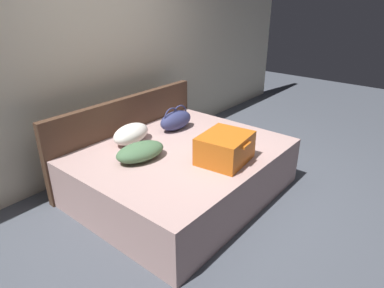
% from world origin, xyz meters
% --- Properties ---
extents(ground_plane, '(12.00, 12.00, 0.00)m').
position_xyz_m(ground_plane, '(0.00, 0.00, 0.00)').
color(ground_plane, '#4C515B').
extents(back_wall, '(8.00, 0.10, 2.60)m').
position_xyz_m(back_wall, '(0.00, 1.65, 1.30)').
color(back_wall, beige).
rests_on(back_wall, ground).
extents(bed, '(2.05, 1.65, 0.51)m').
position_xyz_m(bed, '(0.00, 0.40, 0.26)').
color(bed, '#BC9993').
rests_on(bed, ground).
extents(headboard, '(2.09, 0.08, 0.89)m').
position_xyz_m(headboard, '(0.00, 1.26, 0.45)').
color(headboard, '#4C3323').
rests_on(headboard, ground).
extents(hard_case_large, '(0.54, 0.47, 0.27)m').
position_xyz_m(hard_case_large, '(0.07, -0.07, 0.65)').
color(hard_case_large, '#D16619').
rests_on(hard_case_large, bed).
extents(duffel_bag, '(0.46, 0.24, 0.28)m').
position_xyz_m(duffel_bag, '(0.37, 0.83, 0.62)').
color(duffel_bag, navy).
rests_on(duffel_bag, bed).
extents(pillow_near_headboard, '(0.54, 0.38, 0.16)m').
position_xyz_m(pillow_near_headboard, '(-0.42, 0.57, 0.59)').
color(pillow_near_headboard, '#4C724C').
rests_on(pillow_near_headboard, bed).
extents(pillow_center_head, '(0.51, 0.35, 0.20)m').
position_xyz_m(pillow_center_head, '(-0.21, 0.95, 0.61)').
color(pillow_center_head, white).
rests_on(pillow_center_head, bed).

